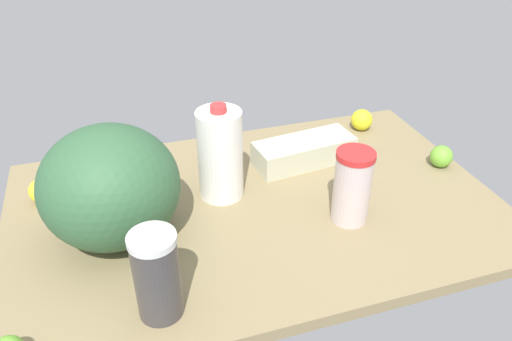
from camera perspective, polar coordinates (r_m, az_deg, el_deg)
name	(u,v)px	position (r cm, az deg, el deg)	size (l,w,h in cm)	color
countertop	(256,209)	(125.15, 0.00, -4.45)	(120.00, 76.00, 3.00)	#8A7852
egg_carton	(304,151)	(139.85, 5.52, 2.19)	(28.05, 10.70, 6.98)	beige
watermelon	(110,186)	(111.45, -16.34, -1.77)	(30.11, 30.11, 26.78)	#325F3A
tumbler_cup	(352,186)	(116.62, 10.94, -1.80)	(8.91, 8.91, 18.22)	beige
milk_jug	(220,154)	(122.11, -4.10, 1.85)	(11.12, 11.12, 24.86)	white
shaker_bottle	(157,275)	(93.88, -11.26, -11.67)	(8.74, 8.74, 18.42)	#3E3B3B
lemon_loose	(362,120)	(160.22, 11.98, 5.68)	(6.63, 6.63, 6.63)	yellow
lime_near_front	(441,156)	(146.89, 20.42, 1.52)	(6.17, 6.17, 6.17)	#6DB335
lemon_beside_bowl	(41,191)	(134.64, -23.31, -2.14)	(6.18, 6.18, 6.18)	yellow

